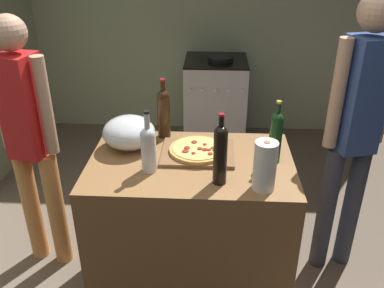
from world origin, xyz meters
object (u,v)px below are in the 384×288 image
object	(u,v)px
paper_towel_roll	(265,166)
wine_bottle_amber	(276,135)
pizza	(198,149)
person_in_stripes	(29,136)
mixing_bowl	(129,132)
wine_bottle_dark	(164,111)
person_in_red	(355,126)
wine_bottle_green	(148,147)
stove	(215,102)
wine_bottle_clear	(220,152)

from	to	relation	value
paper_towel_roll	wine_bottle_amber	xyz separation A→B (m)	(0.08, 0.27, 0.03)
pizza	person_in_stripes	distance (m)	1.01
mixing_bowl	person_in_stripes	bearing A→B (deg)	175.69
wine_bottle_dark	person_in_red	size ratio (longest dim) A/B	0.21
wine_bottle_green	person_in_red	xyz separation A→B (m)	(1.14, 0.36, -0.02)
stove	person_in_stripes	xyz separation A→B (m)	(-1.10, -1.84, 0.48)
paper_towel_roll	person_in_red	distance (m)	0.75
mixing_bowl	wine_bottle_green	distance (m)	0.30
paper_towel_roll	person_in_red	world-z (taller)	person_in_red
pizza	paper_towel_roll	distance (m)	0.47
wine_bottle_amber	stove	distance (m)	2.12
wine_bottle_green	wine_bottle_clear	bearing A→B (deg)	-14.84
wine_bottle_green	person_in_stripes	distance (m)	0.82
mixing_bowl	stove	world-z (taller)	mixing_bowl
paper_towel_roll	person_in_red	xyz separation A→B (m)	(0.57, 0.50, -0.01)
wine_bottle_dark	wine_bottle_clear	xyz separation A→B (m)	(0.33, -0.50, 0.01)
wine_bottle_green	wine_bottle_amber	world-z (taller)	wine_bottle_amber
wine_bottle_green	mixing_bowl	bearing A→B (deg)	120.52
mixing_bowl	stove	bearing A→B (deg)	75.34
pizza	wine_bottle_amber	xyz separation A→B (m)	(0.41, -0.06, 0.13)
mixing_bowl	wine_bottle_amber	bearing A→B (deg)	-9.00
paper_towel_roll	person_in_red	bearing A→B (deg)	41.34
wine_bottle_clear	stove	xyz separation A→B (m)	(-0.02, 2.24, -0.62)
pizza	person_in_red	xyz separation A→B (m)	(0.89, 0.18, 0.08)
wine_bottle_green	wine_bottle_dark	size ratio (longest dim) A/B	0.92
mixing_bowl	wine_bottle_green	bearing A→B (deg)	-59.48
mixing_bowl	paper_towel_roll	size ratio (longest dim) A/B	1.19
wine_bottle_green	wine_bottle_amber	bearing A→B (deg)	11.23
stove	person_in_stripes	size ratio (longest dim) A/B	0.57
paper_towel_roll	wine_bottle_clear	bearing A→B (deg)	168.96
wine_bottle_dark	person_in_red	distance (m)	1.11
pizza	wine_bottle_amber	size ratio (longest dim) A/B	0.91
pizza	mixing_bowl	xyz separation A→B (m)	(-0.39, 0.07, 0.06)
wine_bottle_clear	stove	size ratio (longest dim) A/B	0.40
wine_bottle_dark	stove	bearing A→B (deg)	79.85
wine_bottle_green	paper_towel_roll	bearing A→B (deg)	-13.45
mixing_bowl	person_in_red	distance (m)	1.29
mixing_bowl	person_in_stripes	size ratio (longest dim) A/B	0.18
paper_towel_roll	wine_bottle_dark	distance (m)	0.77
wine_bottle_clear	stove	world-z (taller)	wine_bottle_clear
wine_bottle_amber	wine_bottle_clear	xyz separation A→B (m)	(-0.29, -0.23, 0.01)
wine_bottle_clear	person_in_stripes	world-z (taller)	person_in_stripes
wine_bottle_amber	wine_bottle_clear	world-z (taller)	wine_bottle_clear
mixing_bowl	person_in_stripes	distance (m)	0.61
pizza	wine_bottle_clear	distance (m)	0.33
paper_towel_roll	person_in_stripes	distance (m)	1.40
wine_bottle_amber	person_in_red	size ratio (longest dim) A/B	0.20
paper_towel_roll	wine_bottle_amber	size ratio (longest dim) A/B	0.72
wine_bottle_dark	stove	size ratio (longest dim) A/B	0.39
stove	person_in_red	xyz separation A→B (m)	(0.80, -1.78, 0.57)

